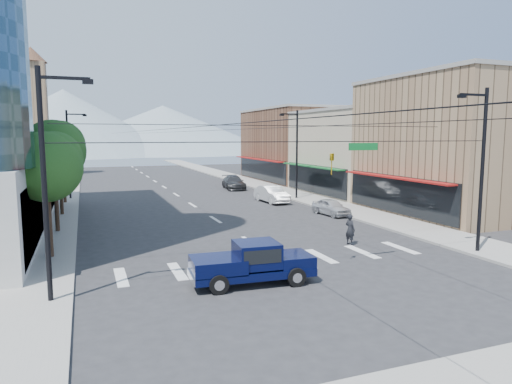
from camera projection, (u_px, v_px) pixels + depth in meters
ground at (293, 268)px, 22.37m from camera, size 160.00×160.00×0.00m
sidewalk_left at (62, 189)px, 55.29m from camera, size 4.00×120.00×0.15m
sidewalk_right at (248, 182)px, 63.70m from camera, size 4.00×120.00×0.15m
shop_near at (459, 147)px, 37.99m from camera, size 12.00×14.00×11.00m
shop_mid at (363, 153)px, 51.11m from camera, size 12.00×14.00×9.00m
shop_far at (300, 146)px, 65.90m from camera, size 12.00×18.00×10.00m
clock_tower at (34, 109)px, 72.83m from camera, size 4.80×4.80×20.40m
mountain_left at (64, 122)px, 155.01m from camera, size 80.00×80.00×22.00m
mountain_right at (163, 129)px, 176.82m from camera, size 90.00×90.00×18.00m
tree_near at (49, 164)px, 23.53m from camera, size 3.65×3.64×6.71m
tree_midnear at (56, 149)px, 29.96m from camera, size 4.09×4.09×7.52m
tree_midfar at (61, 154)px, 36.53m from camera, size 3.65×3.64×6.71m
tree_far at (64, 145)px, 42.96m from camera, size 4.09×4.09×7.52m
signal_rig at (307, 176)px, 20.94m from camera, size 21.80×0.20×9.00m
lamp_pole_nw at (70, 151)px, 45.87m from camera, size 2.00×0.25×9.00m
lamp_pole_ne at (296, 151)px, 45.93m from camera, size 2.00×0.25×9.00m
pickup_truck at (252, 262)px, 19.97m from camera, size 5.59×2.42×1.85m
pedestrian at (350, 229)px, 27.12m from camera, size 0.62×0.78×1.85m
parked_car_near at (331, 207)px, 37.26m from camera, size 1.97×4.07×1.34m
parked_car_mid at (272, 194)px, 44.32m from camera, size 2.05×5.03×1.62m
parked_car_far at (234, 183)px, 55.48m from camera, size 2.75×5.64×1.58m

